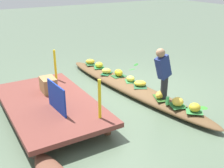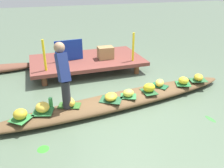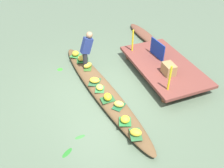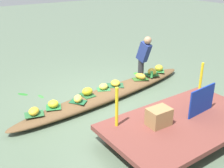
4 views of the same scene
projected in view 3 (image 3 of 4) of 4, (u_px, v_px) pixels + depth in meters
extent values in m
plane|color=#53664F|center=(101.00, 92.00, 7.33)|extent=(40.00, 40.00, 0.00)
cube|color=brown|center=(164.00, 65.00, 7.96)|extent=(3.20, 1.80, 0.10)
cylinder|color=brown|center=(128.00, 55.00, 8.80)|extent=(0.14, 0.14, 0.26)
cylinder|color=brown|center=(164.00, 98.00, 6.92)|extent=(0.14, 0.14, 0.26)
cylinder|color=brown|center=(162.00, 48.00, 9.22)|extent=(0.14, 0.14, 0.26)
cylinder|color=brown|center=(205.00, 87.00, 7.33)|extent=(0.14, 0.14, 0.26)
ellipsoid|color=brown|center=(101.00, 89.00, 7.26)|extent=(5.57, 1.34, 0.23)
ellipsoid|color=brown|center=(145.00, 35.00, 10.17)|extent=(2.47, 0.56, 0.20)
cube|color=#255532|center=(95.00, 82.00, 7.35)|extent=(0.54, 0.50, 0.01)
ellipsoid|color=gold|center=(95.00, 80.00, 7.31)|extent=(0.38, 0.40, 0.14)
cube|color=#31753F|center=(100.00, 89.00, 7.07)|extent=(0.41, 0.38, 0.01)
ellipsoid|color=#E9E54C|center=(100.00, 87.00, 7.02)|extent=(0.27, 0.25, 0.15)
cube|color=#24582C|center=(108.00, 99.00, 6.71)|extent=(0.28, 0.38, 0.01)
ellipsoid|color=yellow|center=(108.00, 97.00, 6.65)|extent=(0.27, 0.23, 0.19)
cube|color=#1C5832|center=(119.00, 106.00, 6.49)|extent=(0.42, 0.45, 0.01)
ellipsoid|color=#F9D54D|center=(119.00, 104.00, 6.45)|extent=(0.31, 0.33, 0.16)
cube|color=#277338|center=(125.00, 122.00, 6.04)|extent=(0.42, 0.41, 0.01)
ellipsoid|color=yellow|center=(125.00, 119.00, 5.99)|extent=(0.29, 0.29, 0.17)
cube|color=#2A7138|center=(82.00, 60.00, 8.33)|extent=(0.44, 0.42, 0.01)
ellipsoid|color=yellow|center=(81.00, 58.00, 8.27)|extent=(0.35, 0.36, 0.19)
cube|color=#327F3C|center=(76.00, 56.00, 8.58)|extent=(0.46, 0.46, 0.01)
ellipsoid|color=gold|center=(75.00, 53.00, 8.52)|extent=(0.28, 0.28, 0.19)
cube|color=#2B6235|center=(136.00, 134.00, 5.71)|extent=(0.46, 0.37, 0.01)
ellipsoid|color=gold|center=(136.00, 132.00, 5.67)|extent=(0.34, 0.35, 0.15)
cube|color=#306023|center=(88.00, 67.00, 7.98)|extent=(0.49, 0.38, 0.01)
ellipsoid|color=gold|center=(88.00, 65.00, 7.93)|extent=(0.28, 0.35, 0.17)
cylinder|color=#28282D|center=(85.00, 60.00, 7.84)|extent=(0.16, 0.16, 0.55)
cube|color=navy|center=(87.00, 46.00, 7.55)|extent=(0.23, 0.45, 0.58)
sphere|color=#9E7556|center=(89.00, 35.00, 7.38)|extent=(0.20, 0.20, 0.20)
cylinder|color=#49BF5D|center=(87.00, 60.00, 8.20)|extent=(0.08, 0.08, 0.18)
cube|color=navy|center=(157.00, 49.00, 8.11)|extent=(0.78, 0.08, 0.58)
cylinder|color=yellow|center=(133.00, 41.00, 8.39)|extent=(0.06, 0.06, 0.80)
cylinder|color=yellow|center=(170.00, 78.00, 6.63)|extent=(0.06, 0.06, 0.80)
cube|color=#9A7649|center=(169.00, 69.00, 7.39)|extent=(0.45, 0.34, 0.35)
ellipsoid|color=#338A28|center=(60.00, 69.00, 8.30)|extent=(0.26, 0.26, 0.01)
ellipsoid|color=#247124|center=(67.00, 153.00, 5.57)|extent=(0.28, 0.33, 0.01)
ellipsoid|color=#367835|center=(80.00, 137.00, 5.95)|extent=(0.13, 0.28, 0.01)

